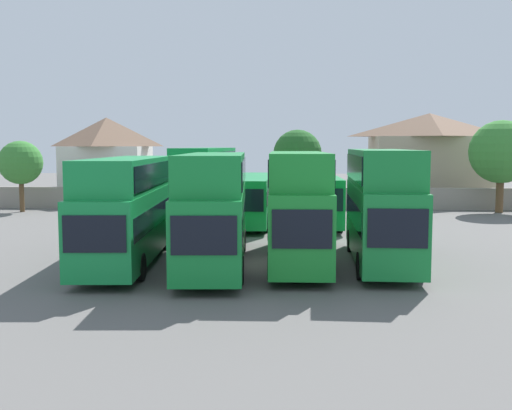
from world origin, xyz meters
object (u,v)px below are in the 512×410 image
bus_4 (381,200)px  tree_left_of_lot (501,152)px  bus_5 (205,181)px  tree_right_of_lot (297,154)px  bus_1 (129,204)px  house_terrace_centre (429,157)px  bus_3 (297,201)px  bus_6 (251,197)px  bus_7 (318,197)px  tree_behind_wall (21,163)px  bus_2 (214,203)px  house_terrace_left (107,159)px

bus_4 → tree_left_of_lot: tree_left_of_lot is taller
bus_5 → tree_right_of_lot: bearing=156.6°
bus_1 → bus_4: bearing=87.7°
bus_1 → house_terrace_centre: bearing=143.1°
bus_3 → bus_5: 14.91m
bus_6 → bus_4: bearing=26.9°
bus_1 → bus_7: (9.35, 13.22, -0.80)m
tree_left_of_lot → tree_behind_wall: size_ratio=1.28×
tree_behind_wall → tree_right_of_lot: 22.85m
bus_7 → tree_behind_wall: tree_behind_wall is taller
bus_3 → bus_5: bus_5 is taller
tree_left_of_lot → house_terrace_centre: bearing=111.8°
bus_6 → tree_behind_wall: 20.19m
bus_2 → house_terrace_left: size_ratio=1.53×
bus_2 → house_terrace_left: 33.33m
house_terrace_centre → tree_behind_wall: 35.89m
bus_4 → tree_right_of_lot: size_ratio=1.56×
bus_7 → house_terrace_left: (-18.91, 16.80, 2.16)m
tree_left_of_lot → tree_right_of_lot: tree_left_of_lot is taller
bus_1 → tree_behind_wall: size_ratio=2.12×
bus_3 → tree_right_of_lot: tree_right_of_lot is taller
bus_1 → house_terrace_left: 31.53m
tree_left_of_lot → bus_1: bearing=-138.2°
bus_1 → bus_7: bus_1 is taller
bus_6 → tree_behind_wall: bearing=-110.2°
bus_4 → tree_left_of_lot: (12.87, 21.55, 1.90)m
bus_2 → bus_1: bearing=-99.0°
bus_2 → bus_6: (0.94, 13.79, -0.92)m
bus_2 → house_terrace_centre: house_terrace_centre is taller
house_terrace_centre → tree_right_of_lot: bearing=-160.7°
house_terrace_left → tree_behind_wall: 10.32m
tree_left_of_lot → tree_behind_wall: bearing=-178.5°
bus_4 → bus_6: bearing=-151.1°
bus_4 → tree_behind_wall: tree_behind_wall is taller
bus_5 → bus_6: size_ratio=0.98×
bus_4 → bus_6: size_ratio=0.92×
bus_1 → bus_3: bearing=88.7°
bus_2 → bus_5: size_ratio=1.10×
house_terrace_left → tree_right_of_lot: size_ratio=1.19×
bus_5 → house_terrace_left: 19.73m
bus_4 → bus_5: bus_5 is taller
bus_7 → bus_4: bearing=8.4°
bus_5 → tree_left_of_lot: 23.84m
bus_5 → tree_behind_wall: (-15.58, 6.74, 1.03)m
bus_1 → tree_behind_wall: (-13.84, 20.63, 1.24)m
bus_1 → bus_6: size_ratio=1.06×
bus_5 → bus_6: (3.14, -0.53, -1.02)m
bus_3 → house_terrace_left: size_ratio=1.38×
tree_left_of_lot → bus_7: bearing=-150.5°
bus_1 → bus_5: 14.00m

